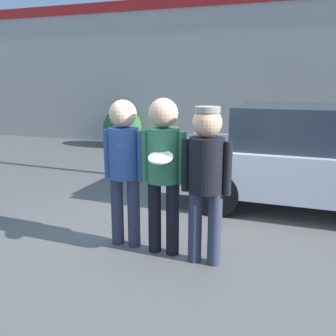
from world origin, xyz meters
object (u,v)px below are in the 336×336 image
person_left (124,160)px  parked_car_near (319,158)px  person_right (206,171)px  shrub (123,127)px  person_middle_with_frisbee (163,162)px

person_left → parked_car_near: person_left is taller
parked_car_near → person_right: bearing=-116.7°
shrub → person_left: bearing=-63.2°
person_middle_with_frisbee → person_right: 0.52m
person_middle_with_frisbee → person_right: person_middle_with_frisbee is taller
person_right → parked_car_near: (1.20, 2.38, -0.24)m
shrub → parked_car_near: bearing=-36.6°
person_right → parked_car_near: bearing=63.3°
person_left → person_right: (1.02, -0.13, -0.02)m
parked_car_near → shrub: parked_car_near is taller
person_right → shrub: (-4.17, 6.35, -0.46)m
person_right → person_middle_with_frisbee: bearing=171.3°
person_left → person_middle_with_frisbee: 0.51m
person_middle_with_frisbee → shrub: (-3.66, 6.28, -0.50)m
person_middle_with_frisbee → person_right: (0.51, -0.08, -0.04)m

